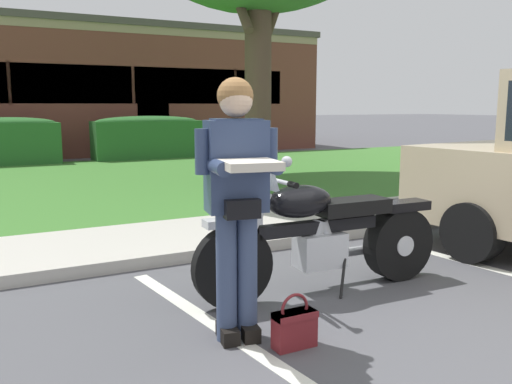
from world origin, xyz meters
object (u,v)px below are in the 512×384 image
at_px(handbag, 294,326).
at_px(hedge_center_right, 148,137).
at_px(hedge_center_left, 7,141).
at_px(motorcycle, 330,233).
at_px(rider_person, 237,189).

height_order(handbag, hedge_center_right, hedge_center_right).
xyz_separation_m(handbag, hedge_center_left, (-0.84, 12.19, 0.51)).
bearing_deg(motorcycle, rider_person, -155.24).
bearing_deg(handbag, motorcycle, 43.25).
distance_m(motorcycle, handbag, 1.20).
bearing_deg(rider_person, hedge_center_left, 92.79).
height_order(rider_person, hedge_center_left, rider_person).
relative_size(motorcycle, hedge_center_right, 0.74).
xyz_separation_m(motorcycle, hedge_center_left, (-1.68, 11.40, 0.16)).
bearing_deg(handbag, hedge_center_left, 93.96).
distance_m(handbag, hedge_center_left, 12.23).
bearing_deg(hedge_center_left, handbag, -86.04).
bearing_deg(hedge_center_right, rider_person, -104.38).
xyz_separation_m(rider_person, handbag, (0.26, -0.28, -0.86)).
bearing_deg(handbag, rider_person, 133.17).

